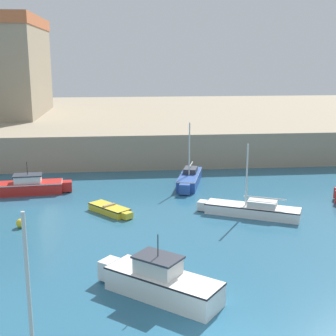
{
  "coord_description": "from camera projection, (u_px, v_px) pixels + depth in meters",
  "views": [
    {
      "loc": [
        -2.97,
        -13.11,
        9.18
      ],
      "look_at": [
        0.12,
        17.31,
        2.0
      ],
      "focal_mm": 50.0,
      "sensor_mm": 36.0,
      "label": 1
    }
  ],
  "objects": [
    {
      "name": "mooring_buoy",
      "position": [
        21.0,
        223.0,
        25.97
      ],
      "size": [
        0.5,
        0.5,
        0.5
      ],
      "primitive_type": "sphere",
      "color": "yellow",
      "rests_on": "ground"
    },
    {
      "name": "dinghy_yellow_0",
      "position": [
        110.0,
        209.0,
        28.38
      ],
      "size": [
        2.75,
        3.04,
        0.53
      ],
      "color": "yellow",
      "rests_on": "ground"
    },
    {
      "name": "motorboat_white_7",
      "position": [
        159.0,
        281.0,
        18.38
      ],
      "size": [
        4.95,
        4.37,
        2.58
      ],
      "color": "white",
      "rests_on": "ground"
    },
    {
      "name": "quay_seawall",
      "position": [
        145.0,
        122.0,
        58.26
      ],
      "size": [
        120.0,
        40.0,
        2.99
      ],
      "primitive_type": "cube",
      "color": "gray",
      "rests_on": "ground"
    },
    {
      "name": "sailboat_white_6",
      "position": [
        251.0,
        209.0,
        27.89
      ],
      "size": [
        5.98,
        3.65,
        4.35
      ],
      "color": "white",
      "rests_on": "ground"
    },
    {
      "name": "sailboat_blue_1",
      "position": [
        190.0,
        178.0,
        34.71
      ],
      "size": [
        2.6,
        5.54,
        4.7
      ],
      "color": "#284C9E",
      "rests_on": "ground"
    },
    {
      "name": "motorboat_red_2",
      "position": [
        27.0,
        186.0,
        32.47
      ],
      "size": [
        5.89,
        1.99,
        2.26
      ],
      "color": "red",
      "rests_on": "ground"
    }
  ]
}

